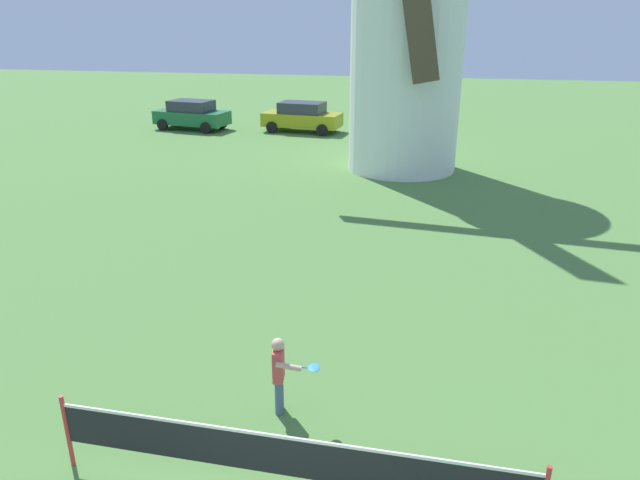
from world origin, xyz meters
The scene contains 5 objects.
windmill centered at (-0.07, 19.69, 5.93)m, with size 9.79×4.95×13.35m.
tennis_net centered at (-0.04, 2.05, 0.69)m, with size 6.01×0.06×1.10m.
player_far centered at (-0.58, 3.75, 0.72)m, with size 0.77×0.43×1.27m.
parked_car_green centered at (-11.96, 26.31, 0.81)m, with size 4.16×2.35×1.56m.
parked_car_mustard centered at (-5.93, 26.88, 0.81)m, with size 4.25×2.21×1.56m.
Camera 1 is at (1.56, -3.35, 5.62)m, focal length 32.57 mm.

